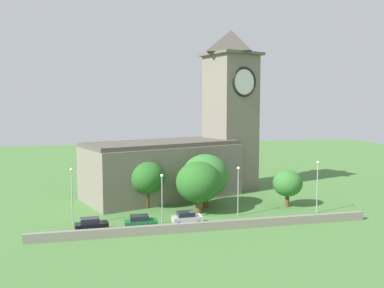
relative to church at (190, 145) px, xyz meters
The scene contains 14 objects.
ground_plane 9.71m from the church, 134.61° to the right, with size 200.00×200.00×0.00m, color #477538.
church is the anchor object (origin of this frame).
quay_barrier 24.28m from the church, 96.95° to the right, with size 44.78×0.70×1.14m, color gray.
car_black 27.58m from the church, 131.31° to the right, with size 4.26×2.34×1.82m.
car_green 24.13m from the church, 119.44° to the right, with size 4.24×2.18×1.76m.
car_silver 21.53m from the church, 104.15° to the right, with size 4.08×2.24×1.77m.
streetlamp_west_end 26.19m from the church, 139.89° to the right, with size 0.44×0.44×7.82m.
streetlamp_west_mid 20.21m from the church, 114.02° to the right, with size 0.44×0.44×6.77m.
streetlamp_central 17.74m from the church, 79.20° to the right, with size 0.44×0.44×7.22m.
streetlamp_east_mid 23.96m from the church, 50.30° to the right, with size 0.44×0.44×7.87m.
tree_riverside_west 13.48m from the church, 134.13° to the right, with size 5.60×5.60×7.35m.
tree_churchyard 14.90m from the church, 97.81° to the right, with size 6.75×6.75×7.75m.
tree_riverside_east 11.57m from the church, 90.15° to the right, with size 7.36×7.36×8.39m.
tree_by_tower 19.23m from the church, 46.93° to the right, with size 4.66×4.66×5.88m.
Camera 1 is at (-14.13, -55.44, 16.21)m, focal length 39.19 mm.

